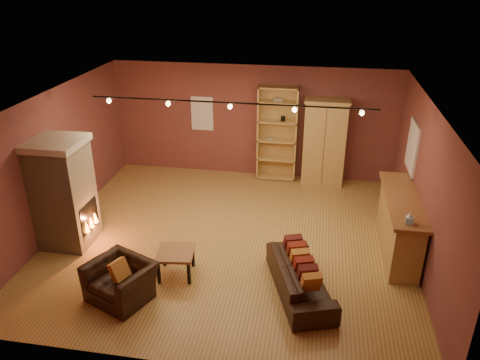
% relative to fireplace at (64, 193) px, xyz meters
% --- Properties ---
extents(floor, '(7.00, 7.00, 0.00)m').
position_rel_fireplace_xyz_m(floor, '(3.04, 0.60, -1.06)').
color(floor, olive).
rests_on(floor, ground).
extents(ceiling, '(7.00, 7.00, 0.00)m').
position_rel_fireplace_xyz_m(ceiling, '(3.04, 0.60, 1.74)').
color(ceiling, brown).
rests_on(ceiling, back_wall).
extents(back_wall, '(7.00, 0.02, 2.80)m').
position_rel_fireplace_xyz_m(back_wall, '(3.04, 3.85, 0.34)').
color(back_wall, brown).
rests_on(back_wall, floor).
extents(left_wall, '(0.02, 6.50, 2.80)m').
position_rel_fireplace_xyz_m(left_wall, '(-0.46, 0.60, 0.34)').
color(left_wall, brown).
rests_on(left_wall, floor).
extents(right_wall, '(0.02, 6.50, 2.80)m').
position_rel_fireplace_xyz_m(right_wall, '(6.54, 0.60, 0.34)').
color(right_wall, brown).
rests_on(right_wall, floor).
extents(fireplace, '(1.01, 0.98, 2.12)m').
position_rel_fireplace_xyz_m(fireplace, '(0.00, 0.00, 0.00)').
color(fireplace, tan).
rests_on(fireplace, floor).
extents(back_window, '(0.56, 0.04, 0.86)m').
position_rel_fireplace_xyz_m(back_window, '(1.74, 3.83, 0.49)').
color(back_window, white).
rests_on(back_window, back_wall).
extents(bookcase, '(0.96, 0.37, 2.36)m').
position_rel_fireplace_xyz_m(bookcase, '(3.66, 3.73, 0.14)').
color(bookcase, tan).
rests_on(bookcase, floor).
extents(armoire, '(1.05, 0.60, 2.13)m').
position_rel_fireplace_xyz_m(armoire, '(4.80, 3.58, 0.01)').
color(armoire, tan).
rests_on(armoire, floor).
extents(bar_counter, '(0.62, 2.33, 1.12)m').
position_rel_fireplace_xyz_m(bar_counter, '(6.24, 0.75, -0.49)').
color(bar_counter, tan).
rests_on(bar_counter, floor).
extents(tissue_box, '(0.13, 0.13, 0.21)m').
position_rel_fireplace_xyz_m(tissue_box, '(6.19, -0.18, 0.14)').
color(tissue_box, '#8DC6E2').
rests_on(tissue_box, bar_counter).
extents(right_window, '(0.05, 0.90, 1.00)m').
position_rel_fireplace_xyz_m(right_window, '(6.51, 2.00, 0.59)').
color(right_window, white).
rests_on(right_window, right_wall).
extents(loveseat, '(1.13, 1.98, 0.78)m').
position_rel_fireplace_xyz_m(loveseat, '(4.50, -0.80, -0.67)').
color(loveseat, black).
rests_on(loveseat, floor).
extents(armchair, '(1.15, 0.98, 0.86)m').
position_rel_fireplace_xyz_m(armchair, '(1.65, -1.44, -0.63)').
color(armchair, black).
rests_on(armchair, floor).
extents(coffee_table, '(0.70, 0.70, 0.47)m').
position_rel_fireplace_xyz_m(coffee_table, '(2.35, -0.69, -0.66)').
color(coffee_table, '#9C6538').
rests_on(coffee_table, floor).
extents(track_rail, '(5.20, 0.09, 0.13)m').
position_rel_fireplace_xyz_m(track_rail, '(3.04, 0.80, 1.63)').
color(track_rail, black).
rests_on(track_rail, ceiling).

